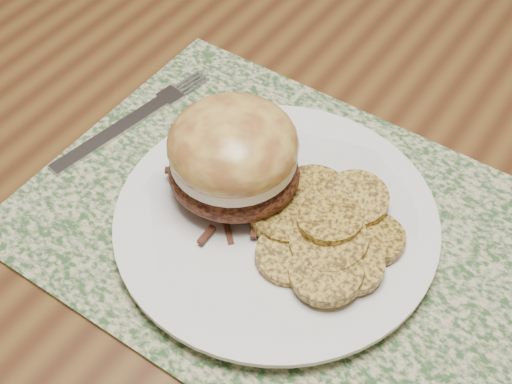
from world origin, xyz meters
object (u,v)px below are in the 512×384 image
dining_table (320,191)px  fork (134,120)px  pork_sandwich (233,156)px  dinner_plate (276,222)px

dining_table → fork: bearing=-151.6°
dining_table → pork_sandwich: bearing=-101.9°
dining_table → fork: fork is taller
dinner_plate → fork: (-0.19, 0.03, -0.01)m
pork_sandwich → fork: pork_sandwich is taller
dining_table → fork: (-0.17, -0.09, 0.09)m
dining_table → dinner_plate: bearing=-79.8°
dining_table → pork_sandwich: (-0.02, -0.12, 0.14)m
dining_table → dinner_plate: (0.02, -0.12, 0.09)m
dinner_plate → fork: 0.19m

